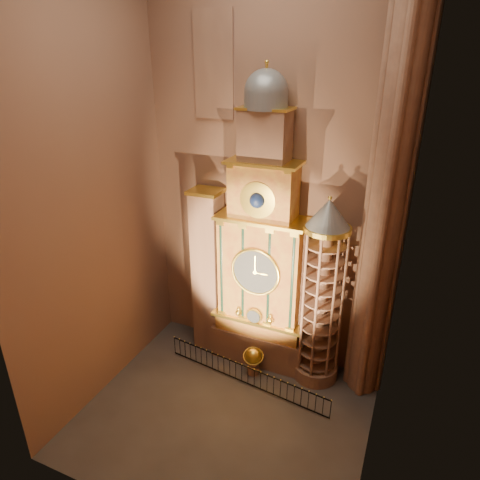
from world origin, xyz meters
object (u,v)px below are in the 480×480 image
at_px(stair_turret, 321,296).
at_px(iron_railing, 245,375).
at_px(portrait_tower, 208,271).
at_px(astronomical_clock, 262,258).
at_px(celestial_globe, 253,359).

relative_size(stair_turret, iron_railing, 1.09).
bearing_deg(portrait_tower, astronomical_clock, -0.29).
bearing_deg(stair_turret, iron_railing, -146.02).
xyz_separation_m(portrait_tower, stair_turret, (6.90, -0.28, 0.12)).
height_order(astronomical_clock, celestial_globe, astronomical_clock).
xyz_separation_m(stair_turret, celestial_globe, (-3.32, -1.30, -4.24)).
bearing_deg(iron_railing, astronomical_clock, 91.83).
distance_m(astronomical_clock, celestial_globe, 5.87).
bearing_deg(celestial_globe, stair_turret, 21.43).
distance_m(stair_turret, iron_railing, 6.19).
bearing_deg(portrait_tower, iron_railing, -36.58).
relative_size(portrait_tower, iron_railing, 1.03).
height_order(celestial_globe, iron_railing, celestial_globe).
xyz_separation_m(astronomical_clock, celestial_globe, (0.18, -1.57, -5.65)).
distance_m(portrait_tower, iron_railing, 6.25).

